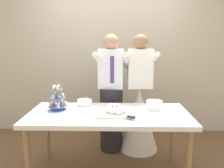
% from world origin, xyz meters
% --- Properties ---
extents(rear_wall, '(5.20, 0.10, 2.90)m').
position_xyz_m(rear_wall, '(0.00, 1.40, 1.45)').
color(rear_wall, beige).
rests_on(rear_wall, ground_plane).
extents(dessert_table, '(1.80, 0.80, 0.78)m').
position_xyz_m(dessert_table, '(0.00, 0.00, 0.70)').
color(dessert_table, white).
rests_on(dessert_table, ground_plane).
extents(cupcake_stand, '(0.23, 0.23, 0.31)m').
position_xyz_m(cupcake_stand, '(-0.60, 0.10, 0.90)').
color(cupcake_stand, '#4C66B2').
rests_on(cupcake_stand, dessert_table).
extents(main_cake_tray, '(0.43, 0.35, 0.12)m').
position_xyz_m(main_cake_tray, '(0.07, -0.06, 0.82)').
color(main_cake_tray, silver).
rests_on(main_cake_tray, dessert_table).
extents(plate_stack, '(0.20, 0.20, 0.10)m').
position_xyz_m(plate_stack, '(0.54, 0.16, 0.82)').
color(plate_stack, white).
rests_on(plate_stack, dessert_table).
extents(round_cake, '(0.24, 0.24, 0.07)m').
position_xyz_m(round_cake, '(-0.31, 0.28, 0.81)').
color(round_cake, white).
rests_on(round_cake, dessert_table).
extents(person_groom, '(0.52, 0.54, 1.66)m').
position_xyz_m(person_groom, '(0.01, 0.65, 0.75)').
color(person_groom, '#232328').
rests_on(person_groom, ground_plane).
extents(person_bride, '(0.56, 0.56, 1.66)m').
position_xyz_m(person_bride, '(0.41, 0.67, 0.58)').
color(person_bride, white).
rests_on(person_bride, ground_plane).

